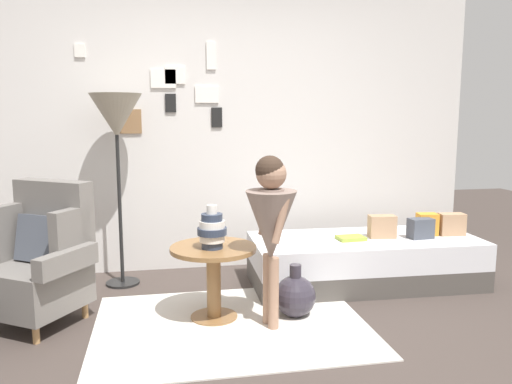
# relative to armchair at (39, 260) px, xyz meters

# --- Properties ---
(ground_plane) EXTENTS (12.00, 12.00, 0.00)m
(ground_plane) POSITION_rel_armchair_xyz_m (1.39, -0.85, -0.44)
(ground_plane) COLOR #423833
(gallery_wall) EXTENTS (4.80, 0.12, 2.60)m
(gallery_wall) POSITION_rel_armchair_xyz_m (1.39, 1.10, 0.86)
(gallery_wall) COLOR silver
(gallery_wall) RESTS_ON ground
(rug) EXTENTS (1.83, 1.39, 0.01)m
(rug) POSITION_rel_armchair_xyz_m (1.28, -0.34, -0.43)
(rug) COLOR silver
(rug) RESTS_ON ground
(armchair) EXTENTS (0.90, 0.85, 0.97)m
(armchair) POSITION_rel_armchair_xyz_m (0.00, 0.00, 0.00)
(armchair) COLOR tan
(armchair) RESTS_ON ground
(daybed) EXTENTS (1.92, 0.86, 0.40)m
(daybed) POSITION_rel_armchair_xyz_m (2.52, 0.32, -0.24)
(daybed) COLOR #4C4742
(daybed) RESTS_ON ground
(pillow_head) EXTENTS (0.23, 0.14, 0.19)m
(pillow_head) POSITION_rel_armchair_xyz_m (3.29, 0.28, 0.05)
(pillow_head) COLOR tan
(pillow_head) RESTS_ON daybed
(pillow_mid) EXTENTS (0.18, 0.14, 0.19)m
(pillow_mid) POSITION_rel_armchair_xyz_m (3.08, 0.32, 0.05)
(pillow_mid) COLOR orange
(pillow_mid) RESTS_ON daybed
(pillow_back) EXTENTS (0.21, 0.14, 0.17)m
(pillow_back) POSITION_rel_armchair_xyz_m (2.97, 0.22, 0.05)
(pillow_back) COLOR #474C56
(pillow_back) RESTS_ON daybed
(pillow_extra) EXTENTS (0.23, 0.15, 0.19)m
(pillow_extra) POSITION_rel_armchair_xyz_m (2.66, 0.30, 0.06)
(pillow_extra) COLOR tan
(pillow_extra) RESTS_ON daybed
(side_table) EXTENTS (0.60, 0.60, 0.52)m
(side_table) POSITION_rel_armchair_xyz_m (1.18, -0.19, -0.06)
(side_table) COLOR olive
(side_table) RESTS_ON ground
(vase_striped) EXTENTS (0.20, 0.20, 0.30)m
(vase_striped) POSITION_rel_armchair_xyz_m (1.17, -0.24, 0.21)
(vase_striped) COLOR #2D384C
(vase_striped) RESTS_ON side_table
(floor_lamp) EXTENTS (0.42, 0.42, 1.60)m
(floor_lamp) POSITION_rel_armchair_xyz_m (0.50, 0.70, 0.93)
(floor_lamp) COLOR black
(floor_lamp) RESTS_ON ground
(person_child) EXTENTS (0.34, 0.34, 1.17)m
(person_child) POSITION_rel_armchair_xyz_m (1.54, -0.41, 0.31)
(person_child) COLOR #A37A60
(person_child) RESTS_ON ground
(book_on_daybed) EXTENTS (0.23, 0.17, 0.03)m
(book_on_daybed) POSITION_rel_armchair_xyz_m (2.37, 0.27, -0.02)
(book_on_daybed) COLOR #96B03B
(book_on_daybed) RESTS_ON daybed
(demijohn_near) EXTENTS (0.30, 0.30, 0.38)m
(demijohn_near) POSITION_rel_armchair_xyz_m (1.75, -0.26, -0.29)
(demijohn_near) COLOR #332D38
(demijohn_near) RESTS_ON ground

